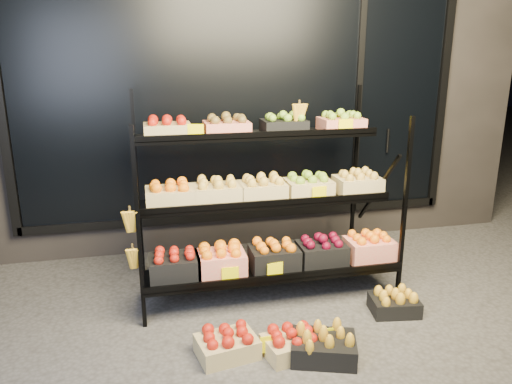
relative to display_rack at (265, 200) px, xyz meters
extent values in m
plane|color=#514F4C|center=(0.01, -0.60, -0.79)|extent=(24.00, 24.00, 0.00)
cube|color=#2D2826|center=(0.01, 2.00, 0.96)|extent=(6.00, 2.00, 3.50)
cube|color=black|center=(0.01, 0.98, 0.76)|extent=(4.20, 0.04, 2.40)
cube|color=black|center=(0.01, 0.96, -0.45)|extent=(4.30, 0.06, 0.08)
cube|color=black|center=(2.16, 0.96, 0.76)|extent=(0.08, 0.06, 2.50)
cube|color=black|center=(1.21, 0.96, 0.76)|extent=(0.06, 0.06, 2.50)
cylinder|color=black|center=(1.56, 0.93, 0.26)|extent=(0.02, 0.02, 0.25)
cube|color=black|center=(-1.02, -0.42, -0.04)|extent=(0.03, 0.03, 1.50)
cube|color=black|center=(1.03, -0.42, -0.04)|extent=(0.03, 0.03, 1.50)
cube|color=black|center=(-1.02, 0.55, 0.04)|extent=(0.03, 0.03, 1.66)
cube|color=black|center=(1.03, 0.55, 0.04)|extent=(0.03, 0.03, 1.66)
cube|color=black|center=(0.01, -0.25, -0.52)|extent=(2.05, 0.42, 0.03)
cube|color=black|center=(0.01, -0.45, -0.49)|extent=(2.05, 0.02, 0.05)
cube|color=black|center=(0.01, 0.05, -0.02)|extent=(2.05, 0.40, 0.03)
cube|color=black|center=(0.01, -0.14, 0.01)|extent=(2.05, 0.02, 0.05)
cube|color=black|center=(0.01, 0.35, 0.48)|extent=(2.05, 0.40, 0.03)
cube|color=black|center=(0.01, 0.16, 0.51)|extent=(2.05, 0.02, 0.05)
cube|color=tan|center=(-0.75, 0.35, 0.55)|extent=(0.38, 0.28, 0.11)
ellipsoid|color=red|center=(-0.75, 0.35, 0.63)|extent=(0.32, 0.24, 0.07)
cube|color=tan|center=(-0.25, 0.35, 0.55)|extent=(0.38, 0.28, 0.11)
ellipsoid|color=brown|center=(-0.25, 0.35, 0.63)|extent=(0.32, 0.24, 0.07)
cube|color=black|center=(0.25, 0.35, 0.55)|extent=(0.38, 0.28, 0.11)
ellipsoid|color=#88BA2E|center=(0.25, 0.35, 0.63)|extent=(0.32, 0.24, 0.07)
cube|color=tan|center=(0.78, 0.35, 0.55)|extent=(0.38, 0.28, 0.11)
ellipsoid|color=#88BA2E|center=(0.78, 0.35, 0.63)|extent=(0.32, 0.24, 0.07)
cube|color=tan|center=(-0.77, 0.05, 0.06)|extent=(0.38, 0.28, 0.14)
ellipsoid|color=orange|center=(-0.77, 0.05, 0.16)|extent=(0.32, 0.24, 0.07)
cube|color=tan|center=(-0.39, 0.05, 0.06)|extent=(0.38, 0.28, 0.14)
ellipsoid|color=gold|center=(-0.39, 0.05, 0.16)|extent=(0.32, 0.24, 0.07)
cube|color=tan|center=(-0.01, 0.05, 0.06)|extent=(0.38, 0.28, 0.14)
ellipsoid|color=gold|center=(-0.01, 0.05, 0.16)|extent=(0.32, 0.24, 0.07)
cube|color=tan|center=(0.39, 0.05, 0.06)|extent=(0.38, 0.28, 0.14)
ellipsoid|color=#88BA2E|center=(0.39, 0.05, 0.16)|extent=(0.32, 0.24, 0.07)
cube|color=tan|center=(0.84, 0.05, 0.06)|extent=(0.38, 0.28, 0.14)
ellipsoid|color=gold|center=(0.84, 0.05, 0.16)|extent=(0.32, 0.24, 0.07)
cube|color=black|center=(-0.77, -0.25, -0.42)|extent=(0.38, 0.28, 0.18)
ellipsoid|color=red|center=(-0.77, -0.25, -0.30)|extent=(0.32, 0.24, 0.07)
cube|color=tan|center=(-0.42, -0.25, -0.42)|extent=(0.38, 0.28, 0.18)
ellipsoid|color=orange|center=(-0.42, -0.25, -0.30)|extent=(0.32, 0.24, 0.07)
cube|color=black|center=(0.02, -0.25, -0.42)|extent=(0.38, 0.28, 0.18)
ellipsoid|color=orange|center=(0.02, -0.25, -0.30)|extent=(0.32, 0.24, 0.07)
cube|color=black|center=(0.42, -0.25, -0.42)|extent=(0.38, 0.28, 0.18)
ellipsoid|color=maroon|center=(0.42, -0.25, -0.30)|extent=(0.32, 0.24, 0.07)
cube|color=tan|center=(0.84, -0.25, -0.42)|extent=(0.38, 0.28, 0.18)
ellipsoid|color=orange|center=(0.84, -0.25, -0.30)|extent=(0.32, 0.24, 0.07)
ellipsoid|color=gold|center=(-1.07, -0.40, 0.12)|extent=(0.14, 0.08, 0.22)
ellipsoid|color=gold|center=(-1.07, -0.40, -0.16)|extent=(0.14, 0.08, 0.22)
ellipsoid|color=gold|center=(0.36, 0.25, 0.76)|extent=(0.14, 0.08, 0.22)
cube|color=#FFEF00|center=(0.43, -0.10, 0.05)|extent=(0.13, 0.01, 0.12)
cube|color=#FFEF00|center=(0.76, 0.20, 0.55)|extent=(0.13, 0.01, 0.12)
cube|color=#FFEF00|center=(-0.53, 0.20, 0.55)|extent=(0.13, 0.01, 0.12)
cube|color=#FFEF00|center=(-0.37, -0.40, -0.45)|extent=(0.13, 0.01, 0.12)
cube|color=#FFEF00|center=(-0.02, -0.40, -0.45)|extent=(0.13, 0.01, 0.12)
cube|color=#FFEF00|center=(-0.21, -1.00, -0.73)|extent=(0.13, 0.01, 0.12)
cube|color=#FFEF00|center=(0.21, -1.00, -0.73)|extent=(0.13, 0.01, 0.12)
cube|color=tan|center=(-0.48, -0.92, -0.72)|extent=(0.43, 0.35, 0.13)
ellipsoid|color=red|center=(-0.48, -0.92, -0.62)|extent=(0.37, 0.30, 0.07)
cube|color=black|center=(0.13, -1.09, -0.71)|extent=(0.50, 0.43, 0.14)
ellipsoid|color=gold|center=(0.13, -1.09, -0.61)|extent=(0.42, 0.36, 0.07)
cube|color=tan|center=(-0.06, -1.00, -0.72)|extent=(0.41, 0.34, 0.13)
ellipsoid|color=red|center=(-0.06, -1.00, -0.63)|extent=(0.35, 0.28, 0.07)
cube|color=black|center=(0.88, -0.65, -0.73)|extent=(0.39, 0.32, 0.12)
ellipsoid|color=gold|center=(0.88, -0.65, -0.63)|extent=(0.33, 0.26, 0.07)
camera|label=1|loc=(-0.94, -3.80, 1.21)|focal=35.00mm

